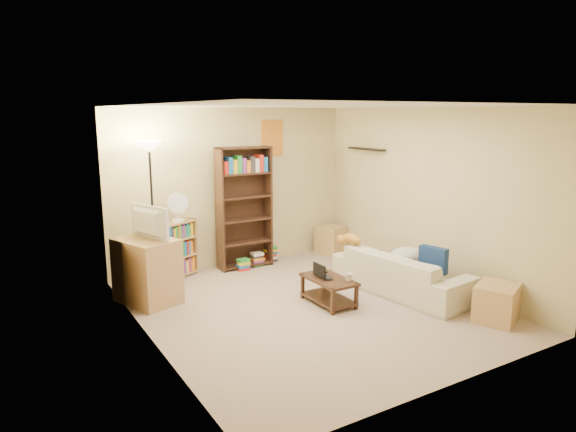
% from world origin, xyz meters
% --- Properties ---
extents(room, '(4.50, 4.54, 2.52)m').
position_xyz_m(room, '(0.00, 0.01, 1.62)').
color(room, tan).
rests_on(room, ground).
extents(sofa, '(2.14, 1.24, 0.57)m').
position_xyz_m(sofa, '(1.37, -0.20, 0.29)').
color(sofa, beige).
rests_on(sofa, ground).
extents(navy_pillow, '(0.19, 0.39, 0.34)m').
position_xyz_m(navy_pillow, '(1.51, -0.61, 0.55)').
color(navy_pillow, navy).
rests_on(navy_pillow, sofa).
extents(cream_blanket, '(0.53, 0.38, 0.23)m').
position_xyz_m(cream_blanket, '(1.50, -0.14, 0.49)').
color(cream_blanket, beige).
rests_on(cream_blanket, sofa).
extents(tabby_cat, '(0.45, 0.20, 0.16)m').
position_xyz_m(tabby_cat, '(1.03, 0.52, 0.65)').
color(tabby_cat, orange).
rests_on(tabby_cat, sofa).
extents(coffee_table, '(0.43, 0.77, 0.34)m').
position_xyz_m(coffee_table, '(0.27, -0.02, 0.21)').
color(coffee_table, '#3B2316').
rests_on(coffee_table, ground).
extents(laptop, '(0.31, 0.22, 0.02)m').
position_xyz_m(laptop, '(0.28, 0.04, 0.35)').
color(laptop, black).
rests_on(laptop, coffee_table).
extents(laptop_screen, '(0.01, 0.26, 0.17)m').
position_xyz_m(laptop_screen, '(0.17, 0.04, 0.44)').
color(laptop_screen, white).
rests_on(laptop_screen, laptop).
extents(mug, '(0.17, 0.17, 0.10)m').
position_xyz_m(mug, '(0.42, -0.24, 0.39)').
color(mug, white).
rests_on(mug, coffee_table).
extents(tv_remote, '(0.08, 0.14, 0.02)m').
position_xyz_m(tv_remote, '(0.36, 0.23, 0.35)').
color(tv_remote, black).
rests_on(tv_remote, coffee_table).
extents(tv_stand, '(0.79, 0.93, 0.84)m').
position_xyz_m(tv_stand, '(-1.70, 1.23, 0.42)').
color(tv_stand, tan).
rests_on(tv_stand, ground).
extents(television, '(0.80, 0.57, 0.43)m').
position_xyz_m(television, '(-1.70, 1.23, 1.05)').
color(television, black).
rests_on(television, tv_stand).
extents(tall_bookshelf, '(0.86, 0.29, 1.91)m').
position_xyz_m(tall_bookshelf, '(0.07, 1.98, 1.01)').
color(tall_bookshelf, '#3A2216').
rests_on(tall_bookshelf, ground).
extents(short_bookshelf, '(0.71, 0.51, 0.85)m').
position_xyz_m(short_bookshelf, '(-1.04, 2.05, 0.42)').
color(short_bookshelf, '#AF7755').
rests_on(short_bookshelf, ground).
extents(desk_fan, '(0.30, 0.17, 0.43)m').
position_xyz_m(desk_fan, '(-0.99, 2.01, 1.08)').
color(desk_fan, white).
rests_on(desk_fan, short_bookshelf).
extents(floor_lamp, '(0.35, 0.35, 2.05)m').
position_xyz_m(floor_lamp, '(-1.43, 1.78, 1.63)').
color(floor_lamp, black).
rests_on(floor_lamp, ground).
extents(side_table, '(0.53, 0.53, 0.48)m').
position_xyz_m(side_table, '(1.72, 1.94, 0.24)').
color(side_table, '#DCB56B').
rests_on(side_table, ground).
extents(end_cabinet, '(0.66, 0.62, 0.44)m').
position_xyz_m(end_cabinet, '(1.65, -1.49, 0.22)').
color(end_cabinet, tan).
rests_on(end_cabinet, ground).
extents(book_stacks, '(0.81, 0.37, 0.25)m').
position_xyz_m(book_stacks, '(0.31, 1.96, 0.11)').
color(book_stacks, red).
rests_on(book_stacks, ground).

